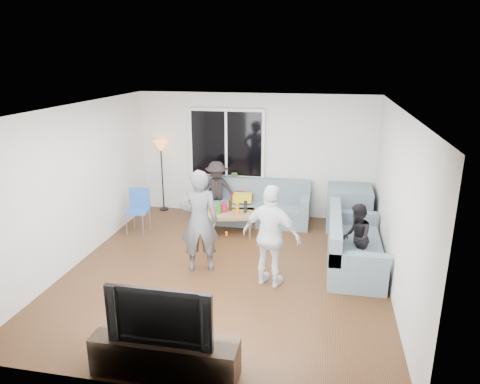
% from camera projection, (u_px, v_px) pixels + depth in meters
% --- Properties ---
extents(floor, '(5.00, 5.50, 0.04)m').
position_uv_depth(floor, '(227.00, 271.00, 7.16)').
color(floor, '#56351C').
rests_on(floor, ground).
extents(ceiling, '(5.00, 5.50, 0.04)m').
position_uv_depth(ceiling, '(225.00, 107.00, 6.38)').
color(ceiling, white).
rests_on(ceiling, ground).
extents(wall_back, '(5.00, 0.04, 2.60)m').
position_uv_depth(wall_back, '(255.00, 155.00, 9.36)').
color(wall_back, silver).
rests_on(wall_back, ground).
extents(wall_front, '(5.00, 0.04, 2.60)m').
position_uv_depth(wall_front, '(161.00, 279.00, 4.17)').
color(wall_front, silver).
rests_on(wall_front, ground).
extents(wall_left, '(0.04, 5.50, 2.60)m').
position_uv_depth(wall_left, '(76.00, 185.00, 7.23)').
color(wall_left, silver).
rests_on(wall_left, ground).
extents(wall_right, '(0.04, 5.50, 2.60)m').
position_uv_depth(wall_right, '(398.00, 204.00, 6.30)').
color(wall_right, silver).
rests_on(wall_right, ground).
extents(window_frame, '(1.62, 0.06, 1.47)m').
position_uv_depth(window_frame, '(227.00, 143.00, 9.32)').
color(window_frame, white).
rests_on(window_frame, wall_back).
extents(window_glass, '(1.50, 0.02, 1.35)m').
position_uv_depth(window_glass, '(226.00, 144.00, 9.29)').
color(window_glass, black).
rests_on(window_glass, window_frame).
extents(window_mullion, '(0.05, 0.03, 1.35)m').
position_uv_depth(window_mullion, '(226.00, 144.00, 9.28)').
color(window_mullion, white).
rests_on(window_mullion, window_frame).
extents(radiator, '(1.30, 0.12, 0.62)m').
position_uv_depth(radiator, '(227.00, 200.00, 9.65)').
color(radiator, silver).
rests_on(radiator, floor).
extents(potted_plant, '(0.22, 0.20, 0.35)m').
position_uv_depth(potted_plant, '(234.00, 179.00, 9.45)').
color(potted_plant, '#315C25').
rests_on(potted_plant, radiator).
extents(vase, '(0.21, 0.21, 0.19)m').
position_uv_depth(vase, '(216.00, 182.00, 9.55)').
color(vase, silver).
rests_on(vase, radiator).
extents(sofa_back_section, '(2.30, 0.85, 0.85)m').
position_uv_depth(sofa_back_section, '(254.00, 202.00, 9.14)').
color(sofa_back_section, slate).
rests_on(sofa_back_section, floor).
extents(sofa_right_section, '(2.00, 0.85, 0.85)m').
position_uv_depth(sofa_right_section, '(355.00, 241.00, 7.20)').
color(sofa_right_section, slate).
rests_on(sofa_right_section, floor).
extents(sofa_corner, '(0.85, 0.85, 0.85)m').
position_uv_depth(sofa_corner, '(349.00, 208.00, 8.79)').
color(sofa_corner, slate).
rests_on(sofa_corner, floor).
extents(cushion_yellow, '(0.41, 0.36, 0.14)m').
position_uv_depth(cushion_yellow, '(243.00, 198.00, 9.14)').
color(cushion_yellow, yellow).
rests_on(cushion_yellow, sofa_back_section).
extents(cushion_red, '(0.46, 0.43, 0.13)m').
position_uv_depth(cushion_red, '(242.00, 196.00, 9.22)').
color(cushion_red, maroon).
rests_on(cushion_red, sofa_back_section).
extents(coffee_table, '(1.21, 0.85, 0.40)m').
position_uv_depth(coffee_table, '(227.00, 222.00, 8.64)').
color(coffee_table, olive).
rests_on(coffee_table, floor).
extents(pitcher, '(0.17, 0.17, 0.17)m').
position_uv_depth(pitcher, '(223.00, 207.00, 8.63)').
color(pitcher, maroon).
rests_on(pitcher, coffee_table).
extents(side_chair, '(0.44, 0.44, 0.86)m').
position_uv_depth(side_chair, '(138.00, 212.00, 8.56)').
color(side_chair, '#285AB1').
rests_on(side_chair, floor).
extents(floor_lamp, '(0.32, 0.32, 1.56)m').
position_uv_depth(floor_lamp, '(162.00, 176.00, 9.75)').
color(floor_lamp, orange).
rests_on(floor_lamp, floor).
extents(player_left, '(0.70, 0.56, 1.67)m').
position_uv_depth(player_left, '(199.00, 221.00, 6.94)').
color(player_left, '#4D4D52').
rests_on(player_left, floor).
extents(player_right, '(0.99, 0.62, 1.56)m').
position_uv_depth(player_right, '(271.00, 236.00, 6.49)').
color(player_right, silver).
rests_on(player_right, floor).
extents(spectator_right, '(0.43, 0.55, 1.11)m').
position_uv_depth(spectator_right, '(356.00, 238.00, 7.01)').
color(spectator_right, black).
rests_on(spectator_right, floor).
extents(spectator_back, '(0.89, 0.64, 1.24)m').
position_uv_depth(spectator_back, '(217.00, 190.00, 9.26)').
color(spectator_back, black).
rests_on(spectator_back, floor).
extents(tv_console, '(1.60, 0.40, 0.44)m').
position_uv_depth(tv_console, '(165.00, 356.00, 4.76)').
color(tv_console, '#332519').
rests_on(tv_console, floor).
extents(television, '(1.14, 0.15, 0.65)m').
position_uv_depth(television, '(163.00, 312.00, 4.60)').
color(television, black).
rests_on(television, tv_console).
extents(bottle_a, '(0.07, 0.07, 0.25)m').
position_uv_depth(bottle_a, '(210.00, 205.00, 8.66)').
color(bottle_a, orange).
rests_on(bottle_a, coffee_table).
extents(bottle_b, '(0.08, 0.08, 0.23)m').
position_uv_depth(bottle_b, '(219.00, 208.00, 8.50)').
color(bottle_b, green).
rests_on(bottle_b, coffee_table).
extents(bottle_d, '(0.07, 0.07, 0.23)m').
position_uv_depth(bottle_d, '(237.00, 209.00, 8.43)').
color(bottle_d, orange).
rests_on(bottle_d, coffee_table).
extents(bottle_c, '(0.07, 0.07, 0.20)m').
position_uv_depth(bottle_c, '(230.00, 206.00, 8.68)').
color(bottle_c, '#34200B').
rests_on(bottle_c, coffee_table).
extents(bottle_e, '(0.07, 0.07, 0.23)m').
position_uv_depth(bottle_e, '(245.00, 207.00, 8.57)').
color(bottle_e, black).
rests_on(bottle_e, coffee_table).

